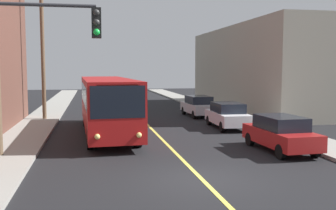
{
  "coord_description": "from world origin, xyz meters",
  "views": [
    {
      "loc": [
        -3.65,
        -12.75,
        3.78
      ],
      "look_at": [
        0.0,
        6.01,
        2.0
      ],
      "focal_mm": 42.14,
      "sensor_mm": 36.0,
      "label": 1
    }
  ],
  "objects": [
    {
      "name": "ground_plane",
      "position": [
        0.0,
        0.0,
        0.0
      ],
      "size": [
        120.0,
        120.0,
        0.0
      ],
      "primitive_type": "plane",
      "color": "black"
    },
    {
      "name": "sidewalk_left",
      "position": [
        -7.25,
        10.0,
        0.07
      ],
      "size": [
        2.5,
        90.0,
        0.15
      ],
      "primitive_type": "cube",
      "color": "gray",
      "rests_on": "ground"
    },
    {
      "name": "sidewalk_right",
      "position": [
        7.25,
        10.0,
        0.07
      ],
      "size": [
        2.5,
        90.0,
        0.15
      ],
      "primitive_type": "cube",
      "color": "gray",
      "rests_on": "ground"
    },
    {
      "name": "lane_stripe_center",
      "position": [
        0.0,
        15.0,
        0.01
      ],
      "size": [
        0.16,
        60.0,
        0.01
      ],
      "primitive_type": "cube",
      "color": "#D8CC4C",
      "rests_on": "ground"
    },
    {
      "name": "building_right_warehouse",
      "position": [
        14.49,
        21.87,
        3.77
      ],
      "size": [
        12.0,
        21.83,
        7.55
      ],
      "color": "gray",
      "rests_on": "ground"
    },
    {
      "name": "city_bus",
      "position": [
        -2.81,
        10.0,
        1.82
      ],
      "size": [
        3.05,
        12.24,
        3.2
      ],
      "color": "maroon",
      "rests_on": "ground"
    },
    {
      "name": "parked_car_red",
      "position": [
        4.79,
        3.72,
        0.84
      ],
      "size": [
        1.96,
        4.46,
        1.62
      ],
      "color": "maroon",
      "rests_on": "ground"
    },
    {
      "name": "parked_car_white",
      "position": [
        4.77,
        10.81,
        0.84
      ],
      "size": [
        1.92,
        4.45,
        1.62
      ],
      "color": "silver",
      "rests_on": "ground"
    },
    {
      "name": "parked_car_silver",
      "position": [
        4.63,
        17.15,
        0.84
      ],
      "size": [
        1.95,
        4.46,
        1.62
      ],
      "color": "#B7B7BC",
      "rests_on": "ground"
    },
    {
      "name": "utility_pole_mid",
      "position": [
        -7.02,
        16.74,
        6.3
      ],
      "size": [
        2.4,
        0.28,
        11.26
      ],
      "color": "brown",
      "rests_on": "sidewalk_left"
    },
    {
      "name": "traffic_signal_left_corner",
      "position": [
        -5.41,
        0.89,
        4.3
      ],
      "size": [
        3.75,
        0.48,
        6.0
      ],
      "color": "#2D2D33",
      "rests_on": "sidewalk_left"
    },
    {
      "name": "fire_hydrant",
      "position": [
        6.85,
        6.42,
        0.58
      ],
      "size": [
        0.44,
        0.26,
        0.84
      ],
      "color": "red",
      "rests_on": "sidewalk_right"
    }
  ]
}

